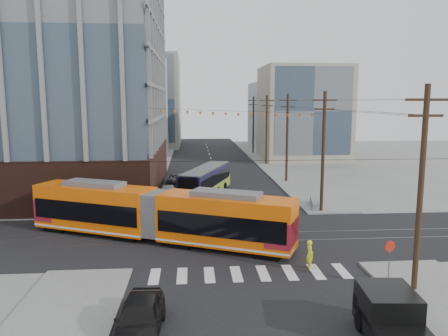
# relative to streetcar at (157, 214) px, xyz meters

# --- Properties ---
(ground) EXTENTS (160.00, 160.00, 0.00)m
(ground) POSITION_rel_streetcar_xyz_m (5.94, -3.77, -1.95)
(ground) COLOR slate
(office_building) EXTENTS (30.00, 25.00, 28.60)m
(office_building) POSITION_rel_streetcar_xyz_m (-16.06, 19.23, 12.35)
(office_building) COLOR #381E16
(office_building) RESTS_ON ground
(bg_bldg_nw_near) EXTENTS (18.00, 16.00, 18.00)m
(bg_bldg_nw_near) POSITION_rel_streetcar_xyz_m (-11.06, 48.23, 7.05)
(bg_bldg_nw_near) COLOR #8C99A5
(bg_bldg_nw_near) RESTS_ON ground
(bg_bldg_ne_near) EXTENTS (14.00, 14.00, 16.00)m
(bg_bldg_ne_near) POSITION_rel_streetcar_xyz_m (21.94, 44.23, 6.05)
(bg_bldg_ne_near) COLOR gray
(bg_bldg_ne_near) RESTS_ON ground
(bg_bldg_nw_far) EXTENTS (16.00, 18.00, 20.00)m
(bg_bldg_nw_far) POSITION_rel_streetcar_xyz_m (-8.06, 68.23, 8.05)
(bg_bldg_nw_far) COLOR gray
(bg_bldg_nw_far) RESTS_ON ground
(bg_bldg_ne_far) EXTENTS (16.00, 16.00, 14.00)m
(bg_bldg_ne_far) POSITION_rel_streetcar_xyz_m (23.94, 64.23, 5.05)
(bg_bldg_ne_far) COLOR #8C99A5
(bg_bldg_ne_far) RESTS_ON ground
(utility_pole_near) EXTENTS (0.30, 0.30, 11.00)m
(utility_pole_near) POSITION_rel_streetcar_xyz_m (14.44, -9.77, 3.55)
(utility_pole_near) COLOR black
(utility_pole_near) RESTS_ON ground
(utility_pole_far) EXTENTS (0.30, 0.30, 11.00)m
(utility_pole_far) POSITION_rel_streetcar_xyz_m (14.44, 52.23, 3.55)
(utility_pole_far) COLOR black
(utility_pole_far) RESTS_ON ground
(streetcar) EXTENTS (19.59, 11.03, 3.90)m
(streetcar) POSITION_rel_streetcar_xyz_m (0.00, 0.00, 0.00)
(streetcar) COLOR #E95905
(streetcar) RESTS_ON ground
(city_bus) EXTENTS (6.05, 11.36, 3.17)m
(city_bus) POSITION_rel_streetcar_xyz_m (4.07, 14.89, -0.36)
(city_bus) COLOR black
(city_bus) RESTS_ON ground
(pickup_truck) EXTENTS (2.74, 6.36, 2.10)m
(pickup_truck) POSITION_rel_streetcar_xyz_m (10.82, -15.71, -0.90)
(pickup_truck) COLOR black
(pickup_truck) RESTS_ON ground
(black_sedan) EXTENTS (2.13, 4.95, 1.67)m
(black_sedan) POSITION_rel_streetcar_xyz_m (0.25, -13.26, -1.12)
(black_sedan) COLOR black
(black_sedan) RESTS_ON ground
(parked_car_silver) EXTENTS (3.20, 4.73, 1.48)m
(parked_car_silver) POSITION_rel_streetcar_xyz_m (0.89, 7.95, -1.21)
(parked_car_silver) COLOR #ADAEAF
(parked_car_silver) RESTS_ON ground
(parked_car_white) EXTENTS (2.24, 4.83, 1.37)m
(parked_car_white) POSITION_rel_streetcar_xyz_m (0.02, 14.36, -1.27)
(parked_car_white) COLOR silver
(parked_car_white) RESTS_ON ground
(parked_car_grey) EXTENTS (2.73, 5.24, 1.41)m
(parked_car_grey) POSITION_rel_streetcar_xyz_m (0.84, 21.76, -1.25)
(parked_car_grey) COLOR #575960
(parked_car_grey) RESTS_ON ground
(pedestrian) EXTENTS (0.47, 0.68, 1.78)m
(pedestrian) POSITION_rel_streetcar_xyz_m (9.69, -6.20, -1.06)
(pedestrian) COLOR #EDFF1E
(pedestrian) RESTS_ON ground
(stop_sign) EXTENTS (0.84, 0.84, 2.26)m
(stop_sign) POSITION_rel_streetcar_xyz_m (13.61, -8.46, -0.82)
(stop_sign) COLOR red
(stop_sign) RESTS_ON ground
(jersey_barrier) EXTENTS (1.62, 3.97, 0.77)m
(jersey_barrier) POSITION_rel_streetcar_xyz_m (14.24, 8.80, -1.56)
(jersey_barrier) COLOR slate
(jersey_barrier) RESTS_ON ground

